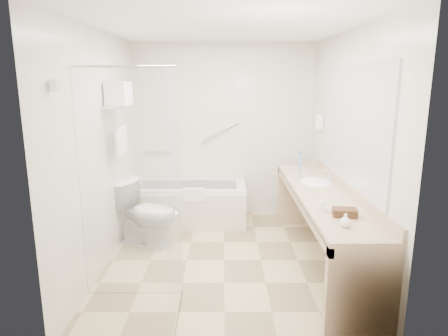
{
  "coord_description": "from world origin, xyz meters",
  "views": [
    {
      "loc": [
        -0.01,
        -4.16,
        2.0
      ],
      "look_at": [
        0.0,
        0.3,
        1.0
      ],
      "focal_mm": 32.0,
      "sensor_mm": 36.0,
      "label": 1
    }
  ],
  "objects_px": {
    "bathtub": "(189,203)",
    "water_bottle_left": "(299,160)",
    "toilet": "(146,213)",
    "amenity_basket": "(345,212)",
    "vanity_counter": "(321,210)"
  },
  "relations": [
    {
      "from": "bathtub",
      "to": "water_bottle_left",
      "type": "xyz_separation_m",
      "value": [
        1.52,
        -0.14,
        0.66
      ]
    },
    {
      "from": "toilet",
      "to": "water_bottle_left",
      "type": "bearing_deg",
      "value": -48.34
    },
    {
      "from": "toilet",
      "to": "amenity_basket",
      "type": "distance_m",
      "value": 2.47
    },
    {
      "from": "bathtub",
      "to": "amenity_basket",
      "type": "xyz_separation_m",
      "value": [
        1.53,
        -2.16,
        0.61
      ]
    },
    {
      "from": "toilet",
      "to": "water_bottle_left",
      "type": "xyz_separation_m",
      "value": [
        1.97,
        0.62,
        0.54
      ]
    },
    {
      "from": "toilet",
      "to": "amenity_basket",
      "type": "xyz_separation_m",
      "value": [
        1.98,
        -1.4,
        0.49
      ]
    },
    {
      "from": "vanity_counter",
      "to": "water_bottle_left",
      "type": "relative_size",
      "value": 14.27
    },
    {
      "from": "water_bottle_left",
      "to": "amenity_basket",
      "type": "bearing_deg",
      "value": -89.68
    },
    {
      "from": "toilet",
      "to": "vanity_counter",
      "type": "bearing_deg",
      "value": -83.53
    },
    {
      "from": "vanity_counter",
      "to": "water_bottle_left",
      "type": "bearing_deg",
      "value": 90.32
    },
    {
      "from": "toilet",
      "to": "amenity_basket",
      "type": "relative_size",
      "value": 3.97
    },
    {
      "from": "bathtub",
      "to": "vanity_counter",
      "type": "xyz_separation_m",
      "value": [
        1.52,
        -1.39,
        0.36
      ]
    },
    {
      "from": "amenity_basket",
      "to": "water_bottle_left",
      "type": "xyz_separation_m",
      "value": [
        -0.01,
        2.02,
        0.05
      ]
    },
    {
      "from": "amenity_basket",
      "to": "water_bottle_left",
      "type": "bearing_deg",
      "value": 90.32
    },
    {
      "from": "bathtub",
      "to": "vanity_counter",
      "type": "relative_size",
      "value": 0.59
    }
  ]
}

